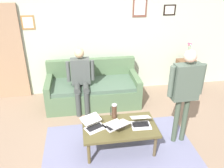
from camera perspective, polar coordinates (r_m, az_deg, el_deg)
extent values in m
plane|color=#89725C|center=(3.89, 1.76, -15.92)|extent=(7.68, 7.68, 0.00)
cube|color=slate|center=(3.86, 2.10, -16.34)|extent=(2.43, 1.66, 0.01)
cube|color=#B6C4AC|center=(5.22, -2.42, 12.24)|extent=(7.04, 0.10, 2.70)
cube|color=brown|center=(5.21, 6.88, 18.23)|extent=(0.31, 0.02, 0.40)
cube|color=silver|center=(5.20, 6.91, 18.22)|extent=(0.24, 0.00, 0.30)
cube|color=olive|center=(5.16, -20.04, 14.08)|extent=(0.26, 0.02, 0.29)
cube|color=beige|center=(5.16, -20.06, 14.06)|extent=(0.20, 0.00, 0.22)
cube|color=black|center=(5.43, 14.04, 17.33)|extent=(0.27, 0.02, 0.23)
cube|color=beige|center=(5.42, 14.07, 17.32)|extent=(0.21, 0.00, 0.17)
cube|color=#A07E5F|center=(5.42, -25.14, 6.73)|extent=(0.82, 0.05, 2.05)
cube|color=#4F6A48|center=(5.00, -4.63, -2.52)|extent=(1.93, 0.90, 0.42)
cube|color=#49624D|center=(4.87, -4.72, -0.06)|extent=(1.69, 0.82, 0.08)
cube|color=#4F6A48|center=(5.16, -5.14, 3.80)|extent=(1.93, 0.14, 0.46)
cube|color=#4F6A48|center=(4.99, 5.65, 1.35)|extent=(0.12, 0.90, 0.20)
cube|color=#4F6A48|center=(4.90, -15.37, -0.03)|extent=(0.12, 0.90, 0.20)
cube|color=brown|center=(3.67, 1.91, -10.63)|extent=(1.15, 0.67, 0.04)
cylinder|color=brown|center=(3.72, 10.60, -14.82)|extent=(0.05, 0.05, 0.39)
cylinder|color=brown|center=(3.57, -5.73, -16.62)|extent=(0.05, 0.05, 0.39)
cylinder|color=brown|center=(4.11, 8.27, -10.10)|extent=(0.05, 0.05, 0.39)
cylinder|color=brown|center=(3.97, -6.21, -11.45)|extent=(0.05, 0.05, 0.39)
cube|color=silver|center=(3.67, 0.39, -10.19)|extent=(0.38, 0.35, 0.01)
cube|color=black|center=(3.65, 0.56, -10.24)|extent=(0.29, 0.24, 0.00)
cube|color=silver|center=(3.50, 1.77, -9.84)|extent=(0.37, 0.33, 0.06)
cube|color=#222C26|center=(3.50, 1.75, -9.81)|extent=(0.33, 0.30, 0.05)
cube|color=silver|center=(3.69, 7.16, -10.12)|extent=(0.31, 0.24, 0.01)
cube|color=black|center=(3.70, 7.10, -9.86)|extent=(0.26, 0.15, 0.00)
cube|color=silver|center=(3.69, 7.00, -8.12)|extent=(0.31, 0.22, 0.09)
cube|color=#1E1D34|center=(3.69, 7.01, -8.14)|extent=(0.28, 0.19, 0.08)
cube|color=silver|center=(3.62, -4.16, -10.83)|extent=(0.36, 0.32, 0.01)
cube|color=black|center=(3.62, -4.31, -10.60)|extent=(0.28, 0.22, 0.00)
cube|color=silver|center=(3.65, -5.26, -8.58)|extent=(0.35, 0.31, 0.05)
cube|color=#1E2D35|center=(3.64, -5.23, -8.60)|extent=(0.32, 0.27, 0.04)
cylinder|color=#4C3323|center=(3.79, 0.57, -6.82)|extent=(0.08, 0.08, 0.23)
cylinder|color=#B7B7BC|center=(3.72, 0.58, -5.21)|extent=(0.08, 0.08, 0.02)
sphere|color=#B2B2B7|center=(3.71, 0.58, -4.90)|extent=(0.03, 0.03, 0.03)
cube|color=black|center=(3.77, -0.27, -6.74)|extent=(0.01, 0.01, 0.16)
cube|color=brown|center=(5.71, 17.61, 1.99)|extent=(0.42, 0.32, 0.77)
cylinder|color=#533741|center=(5.54, 18.29, 6.54)|extent=(0.09, 0.09, 0.20)
cylinder|color=#3D7038|center=(5.48, 18.39, 8.48)|extent=(0.01, 0.02, 0.19)
sphere|color=#CE4360|center=(5.45, 18.44, 9.45)|extent=(0.05, 0.05, 0.05)
cylinder|color=#3D7038|center=(5.47, 18.40, 8.30)|extent=(0.01, 0.02, 0.16)
sphere|color=#D3556D|center=(5.44, 18.44, 9.09)|extent=(0.04, 0.04, 0.04)
cylinder|color=#3D7038|center=(5.49, 18.72, 8.41)|extent=(0.01, 0.04, 0.18)
sphere|color=#D64A6D|center=(5.48, 18.99, 9.31)|extent=(0.05, 0.05, 0.05)
cylinder|color=#3D7038|center=(5.47, 18.71, 8.28)|extent=(0.02, 0.01, 0.17)
sphere|color=silver|center=(5.44, 18.91, 9.09)|extent=(0.03, 0.03, 0.03)
cylinder|color=#404E3D|center=(4.02, 17.47, -8.44)|extent=(0.08, 0.08, 0.82)
cylinder|color=#404E3D|center=(3.95, 15.56, -8.75)|extent=(0.08, 0.08, 0.82)
cube|color=#48574A|center=(3.65, 17.90, 0.45)|extent=(0.41, 0.19, 0.58)
cylinder|color=#48574A|center=(3.75, 21.25, 1.14)|extent=(0.08, 0.08, 0.49)
cylinder|color=#48574A|center=(3.53, 14.46, 0.56)|extent=(0.08, 0.08, 0.49)
sphere|color=beige|center=(3.49, 18.83, 6.54)|extent=(0.19, 0.19, 0.19)
cylinder|color=#3B403C|center=(4.58, -6.19, -4.97)|extent=(0.10, 0.10, 0.50)
cylinder|color=#3B403C|center=(4.58, -8.32, -5.11)|extent=(0.10, 0.10, 0.50)
cylinder|color=#3B403C|center=(4.59, -6.49, -0.61)|extent=(0.12, 0.40, 0.12)
cylinder|color=#3B403C|center=(4.59, -8.61, -0.75)|extent=(0.12, 0.40, 0.12)
cube|color=#474E4A|center=(4.64, -7.81, 3.18)|extent=(0.37, 0.20, 0.52)
cylinder|color=#474E4A|center=(4.60, -4.86, 3.43)|extent=(0.08, 0.08, 0.42)
cylinder|color=#474E4A|center=(4.59, -10.77, 3.03)|extent=(0.08, 0.08, 0.42)
sphere|color=tan|center=(4.51, -8.10, 7.56)|extent=(0.19, 0.19, 0.19)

